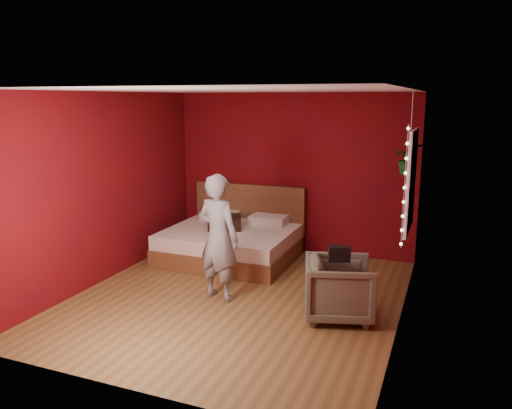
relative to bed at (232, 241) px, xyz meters
name	(u,v)px	position (x,y,z in m)	size (l,w,h in m)	color
floor	(238,297)	(0.74, -1.46, -0.28)	(4.50, 4.50, 0.00)	brown
room_walls	(237,168)	(0.74, -1.46, 1.40)	(4.04, 4.54, 2.62)	#690B0B
window	(411,181)	(2.70, -0.56, 1.22)	(0.05, 0.97, 1.27)	white
fairy_lights	(405,188)	(2.68, -1.08, 1.22)	(0.04, 0.04, 1.45)	silver
bed	(232,241)	(0.00, 0.00, 0.00)	(1.96, 1.67, 1.08)	brown
person	(218,237)	(0.52, -1.55, 0.52)	(0.59, 0.39, 1.61)	gray
armchair	(339,289)	(2.06, -1.57, 0.07)	(0.75, 0.78, 0.71)	#61614D
handbag	(339,254)	(2.06, -1.62, 0.51)	(0.24, 0.12, 0.17)	black
throw_pillow	(225,222)	(-0.11, -0.04, 0.30)	(0.51, 0.51, 0.18)	black
hanging_plant	(409,159)	(2.62, 0.05, 1.43)	(0.43, 0.38, 1.11)	silver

